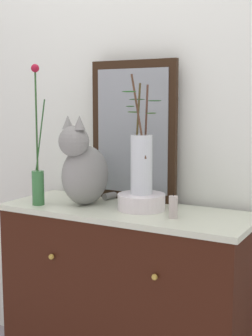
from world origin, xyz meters
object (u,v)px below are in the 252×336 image
bowl_porcelain (141,202)px  candle_pillar (173,207)px  sideboard (126,305)px  cat_sitting (83,168)px  mirror_leaning (133,131)px  vase_glass_clear (141,161)px  vase_slim_green (38,174)px

bowl_porcelain → candle_pillar: bearing=-22.3°
sideboard → candle_pillar: candle_pillar is taller
candle_pillar → sideboard: bearing=167.4°
cat_sitting → mirror_leaning: bearing=55.6°
cat_sitting → sideboard: bearing=5.5°
vase_glass_clear → candle_pillar: vase_glass_clear is taller
cat_sitting → vase_slim_green: vase_slim_green is taller
bowl_porcelain → candle_pillar: candle_pillar is taller
cat_sitting → bowl_porcelain: cat_sitting is taller
candle_pillar → vase_slim_green: bearing=-174.1°
sideboard → cat_sitting: (-0.21, -0.02, 0.61)m
vase_slim_green → vase_glass_clear: size_ratio=1.23×
mirror_leaning → vase_slim_green: (-0.32, -0.31, -0.18)m
vase_slim_green → bowl_porcelain: size_ratio=3.03×
sideboard → candle_pillar: bearing=-12.6°
bowl_porcelain → cat_sitting: bearing=-171.7°
vase_glass_clear → cat_sitting: bearing=-171.7°
vase_slim_green → cat_sitting: bearing=29.5°
mirror_leaning → candle_pillar: mirror_leaning is taller
cat_sitting → vase_slim_green: (-0.18, -0.10, -0.02)m
mirror_leaning → bowl_porcelain: mirror_leaning is taller
cat_sitting → candle_pillar: size_ratio=3.99×
mirror_leaning → vase_glass_clear: 0.24m
mirror_leaning → candle_pillar: bearing=-37.7°
mirror_leaning → vase_glass_clear: (0.13, -0.17, -0.11)m
sideboard → bowl_porcelain: bowl_porcelain is taller
vase_slim_green → candle_pillar: vase_slim_green is taller
sideboard → candle_pillar: (0.25, -0.06, 0.49)m
vase_glass_clear → candle_pillar: size_ratio=4.99×
vase_glass_clear → candle_pillar: 0.26m
mirror_leaning → bowl_porcelain: size_ratio=3.16×
cat_sitting → vase_glass_clear: vase_glass_clear is taller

